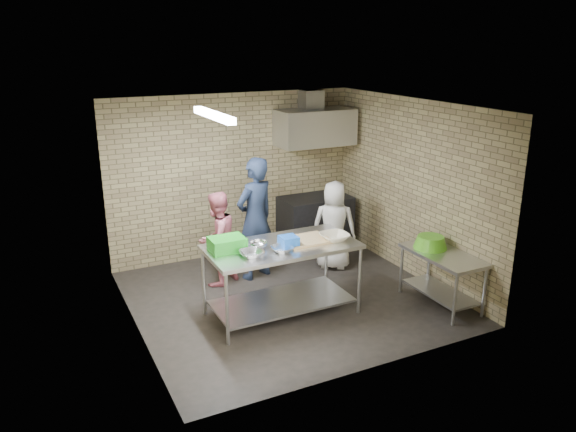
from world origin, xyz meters
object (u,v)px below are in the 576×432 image
Objects in this scene: side_counter at (441,279)px; woman_white at (334,225)px; blue_tub at (289,242)px; green_basin at (430,242)px; woman_pink at (217,239)px; prep_table at (282,280)px; green_crate at (227,244)px; bottle_green at (332,129)px; stove at (315,222)px; man_navy at (255,219)px; bottle_red at (312,130)px.

side_counter is 0.85× the size of woman_white.
blue_tub is 2.06m from green_basin.
woman_white reaches higher than woman_pink.
green_basin is 1.66m from woman_white.
woman_pink is (-0.43, 1.30, 0.22)m from prep_table.
side_counter is 0.85× the size of woman_pink.
green_basin is 0.32× the size of woman_white.
bottle_green is at bearing 37.75° from green_crate.
woman_white is (1.38, 1.17, -0.34)m from blue_tub.
prep_table is at bearing 161.00° from side_counter.
side_counter is 3.23m from woman_pink.
stove is 1.71m from man_navy.
green_crate reaches higher than green_basin.
prep_table is 13.05× the size of bottle_green.
bottle_red is (2.38, 2.15, 0.96)m from green_crate.
prep_table is at bearing 69.93° from woman_white.
prep_table is 1.38× the size of woman_pink.
stove is 0.64× the size of man_navy.
side_counter is at bearing -85.43° from green_basin.
bottle_green is at bearing -85.17° from woman_white.
bottle_red is at bearing -166.19° from man_navy.
woman_white reaches higher than stove.
green_crate is 2.42× the size of bottle_red.
green_basin is at bearing -90.42° from bottle_green.
stove is 0.85× the size of woman_white.
green_basin is (2.01, -0.37, -0.21)m from blue_tub.
prep_table is 1.04× the size of man_navy.
prep_table reaches higher than green_basin.
green_basin is 0.25× the size of man_navy.
woman_pink is (0.27, 1.18, -0.36)m from green_crate.
man_navy reaches higher than green_basin.
green_basin is at bearing 94.57° from side_counter.
woman_pink is 1.87m from woman_white.
green_crate is at bearing -142.25° from bottle_green.
stove is at bearing -172.24° from man_navy.
woman_pink is (-0.48, 1.40, -0.34)m from blue_tub.
man_navy is at bearing -146.54° from bottle_red.
green_crate is at bearing 48.38° from woman_pink.
side_counter is 2.76× the size of green_crate.
stove is (-0.45, 2.75, 0.08)m from side_counter.
side_counter is 0.52m from green_basin.
blue_tub is at bearing 163.12° from side_counter.
side_counter is at bearing -19.00° from prep_table.
prep_table is 2.20m from side_counter.
woman_pink is (-2.51, 2.01, 0.33)m from side_counter.
man_navy is at bearing 137.15° from green_basin.
man_navy is (-1.50, -0.99, -1.09)m from bottle_red.
woman_pink is (-2.11, -0.98, -1.32)m from bottle_red.
woman_white is at bearing 36.76° from prep_table.
prep_table is 1.37m from man_navy.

